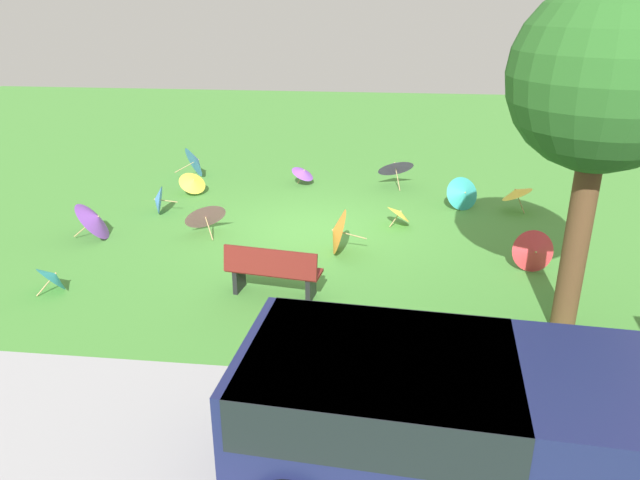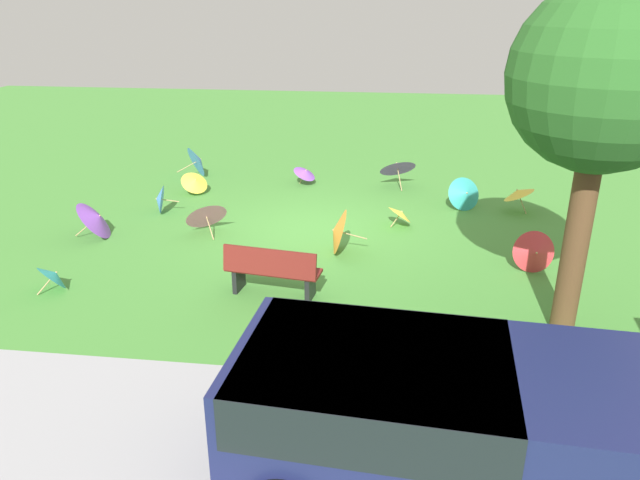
{
  "view_description": "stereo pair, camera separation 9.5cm",
  "coord_description": "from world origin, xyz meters",
  "px_view_note": "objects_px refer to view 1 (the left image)",
  "views": [
    {
      "loc": [
        -1.53,
        12.1,
        4.73
      ],
      "look_at": [
        -0.37,
        2.03,
        0.6
      ],
      "focal_mm": 33.89,
      "sensor_mm": 36.0,
      "label": 1
    },
    {
      "loc": [
        -1.63,
        12.08,
        4.73
      ],
      "look_at": [
        -0.37,
        2.03,
        0.6
      ],
      "focal_mm": 33.89,
      "sensor_mm": 36.0,
      "label": 2
    }
  ],
  "objects_px": {
    "parasol_orange_3": "(336,231)",
    "parasol_blue_1": "(196,161)",
    "parasol_teal_0": "(464,193)",
    "parasol_teal_3": "(53,276)",
    "parasol_purple_0": "(395,166)",
    "shade_tree": "(604,81)",
    "parasol_pink_0": "(204,214)",
    "parasol_purple_4": "(95,219)",
    "parasol_red_0": "(534,252)",
    "park_bench": "(273,271)",
    "van_dark": "(456,417)",
    "parasol_yellow_2": "(400,213)",
    "parasol_yellow_1": "(516,192)",
    "parasol_yellow_0": "(193,182)",
    "parasol_purple_1": "(303,172)",
    "parasol_blue_0": "(158,200)"
  },
  "relations": [
    {
      "from": "parasol_orange_3",
      "to": "parasol_blue_1",
      "type": "bearing_deg",
      "value": -48.6
    },
    {
      "from": "parasol_yellow_1",
      "to": "parasol_purple_1",
      "type": "xyz_separation_m",
      "value": [
        5.21,
        -1.61,
        -0.14
      ]
    },
    {
      "from": "parasol_purple_0",
      "to": "parasol_blue_1",
      "type": "height_order",
      "value": "parasol_purple_0"
    },
    {
      "from": "parasol_yellow_0",
      "to": "parasol_pink_0",
      "type": "height_order",
      "value": "parasol_pink_0"
    },
    {
      "from": "shade_tree",
      "to": "parasol_purple_1",
      "type": "xyz_separation_m",
      "value": [
        4.98,
        -6.99,
        -3.35
      ]
    },
    {
      "from": "van_dark",
      "to": "parasol_blue_1",
      "type": "distance_m",
      "value": 12.54
    },
    {
      "from": "van_dark",
      "to": "parasol_yellow_2",
      "type": "relative_size",
      "value": 6.45
    },
    {
      "from": "parasol_blue_1",
      "to": "parasol_pink_0",
      "type": "distance_m",
      "value": 4.49
    },
    {
      "from": "parasol_purple_1",
      "to": "parasol_teal_0",
      "type": "bearing_deg",
      "value": 159.22
    },
    {
      "from": "parasol_pink_0",
      "to": "parasol_red_0",
      "type": "xyz_separation_m",
      "value": [
        -6.53,
        1.17,
        -0.04
      ]
    },
    {
      "from": "parasol_teal_0",
      "to": "parasol_purple_1",
      "type": "bearing_deg",
      "value": -20.78
    },
    {
      "from": "parasol_yellow_1",
      "to": "parasol_yellow_2",
      "type": "height_order",
      "value": "parasol_yellow_1"
    },
    {
      "from": "park_bench",
      "to": "shade_tree",
      "type": "xyz_separation_m",
      "value": [
        -4.58,
        0.54,
        3.23
      ]
    },
    {
      "from": "parasol_purple_0",
      "to": "parasol_yellow_0",
      "type": "bearing_deg",
      "value": 14.06
    },
    {
      "from": "parasol_purple_0",
      "to": "parasol_red_0",
      "type": "relative_size",
      "value": 1.47
    },
    {
      "from": "parasol_teal_0",
      "to": "parasol_teal_3",
      "type": "bearing_deg",
      "value": 35.01
    },
    {
      "from": "shade_tree",
      "to": "parasol_purple_1",
      "type": "height_order",
      "value": "shade_tree"
    },
    {
      "from": "park_bench",
      "to": "parasol_red_0",
      "type": "xyz_separation_m",
      "value": [
        -4.55,
        -1.52,
        -0.07
      ]
    },
    {
      "from": "parasol_purple_4",
      "to": "parasol_pink_0",
      "type": "bearing_deg",
      "value": -166.68
    },
    {
      "from": "parasol_pink_0",
      "to": "park_bench",
      "type": "bearing_deg",
      "value": 126.26
    },
    {
      "from": "parasol_yellow_0",
      "to": "parasol_pink_0",
      "type": "xyz_separation_m",
      "value": [
        -1.08,
        2.59,
        0.1
      ]
    },
    {
      "from": "parasol_teal_0",
      "to": "parasol_purple_4",
      "type": "relative_size",
      "value": 0.88
    },
    {
      "from": "parasol_purple_1",
      "to": "parasol_purple_4",
      "type": "height_order",
      "value": "parasol_purple_4"
    },
    {
      "from": "parasol_purple_1",
      "to": "parasol_red_0",
      "type": "distance_m",
      "value": 6.99
    },
    {
      "from": "parasol_teal_3",
      "to": "parasol_purple_4",
      "type": "height_order",
      "value": "parasol_purple_4"
    },
    {
      "from": "parasol_yellow_1",
      "to": "parasol_teal_3",
      "type": "bearing_deg",
      "value": 30.73
    },
    {
      "from": "shade_tree",
      "to": "parasol_purple_4",
      "type": "height_order",
      "value": "shade_tree"
    },
    {
      "from": "parasol_blue_0",
      "to": "parasol_yellow_2",
      "type": "xyz_separation_m",
      "value": [
        -5.56,
        0.23,
        -0.02
      ]
    },
    {
      "from": "van_dark",
      "to": "parasol_yellow_2",
      "type": "xyz_separation_m",
      "value": [
        0.47,
        -7.61,
        -0.6
      ]
    },
    {
      "from": "shade_tree",
      "to": "parasol_yellow_2",
      "type": "xyz_separation_m",
      "value": [
        2.45,
        -4.11,
        -3.38
      ]
    },
    {
      "from": "shade_tree",
      "to": "parasol_pink_0",
      "type": "bearing_deg",
      "value": -26.23
    },
    {
      "from": "parasol_teal_3",
      "to": "parasol_purple_4",
      "type": "xyz_separation_m",
      "value": [
        0.39,
        -2.43,
        0.14
      ]
    },
    {
      "from": "parasol_blue_1",
      "to": "park_bench",
      "type": "bearing_deg",
      "value": 116.69
    },
    {
      "from": "parasol_blue_1",
      "to": "parasol_pink_0",
      "type": "relative_size",
      "value": 0.87
    },
    {
      "from": "parasol_yellow_1",
      "to": "parasol_teal_3",
      "type": "height_order",
      "value": "parasol_yellow_1"
    },
    {
      "from": "parasol_blue_1",
      "to": "parasol_pink_0",
      "type": "bearing_deg",
      "value": 109.59
    },
    {
      "from": "parasol_yellow_2",
      "to": "parasol_orange_3",
      "type": "relative_size",
      "value": 0.78
    },
    {
      "from": "van_dark",
      "to": "parasol_yellow_1",
      "type": "height_order",
      "value": "van_dark"
    },
    {
      "from": "parasol_blue_0",
      "to": "parasol_purple_4",
      "type": "bearing_deg",
      "value": 66.04
    },
    {
      "from": "van_dark",
      "to": "parasol_teal_3",
      "type": "bearing_deg",
      "value": -30.78
    },
    {
      "from": "parasol_teal_3",
      "to": "parasol_red_0",
      "type": "bearing_deg",
      "value": -167.96
    },
    {
      "from": "parasol_teal_0",
      "to": "parasol_red_0",
      "type": "relative_size",
      "value": 1.15
    },
    {
      "from": "shade_tree",
      "to": "parasol_orange_3",
      "type": "bearing_deg",
      "value": -34.17
    },
    {
      "from": "parasol_purple_0",
      "to": "park_bench",
      "type": "bearing_deg",
      "value": 72.85
    },
    {
      "from": "parasol_red_0",
      "to": "park_bench",
      "type": "bearing_deg",
      "value": 18.46
    },
    {
      "from": "park_bench",
      "to": "parasol_blue_0",
      "type": "relative_size",
      "value": 2.38
    },
    {
      "from": "parasol_purple_0",
      "to": "parasol_teal_3",
      "type": "bearing_deg",
      "value": 49.69
    },
    {
      "from": "van_dark",
      "to": "parasol_red_0",
      "type": "distance_m",
      "value": 5.91
    },
    {
      "from": "parasol_teal_0",
      "to": "parasol_yellow_2",
      "type": "relative_size",
      "value": 1.27
    },
    {
      "from": "parasol_yellow_2",
      "to": "parasol_red_0",
      "type": "xyz_separation_m",
      "value": [
        -2.42,
        2.05,
        0.08
      ]
    }
  ]
}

